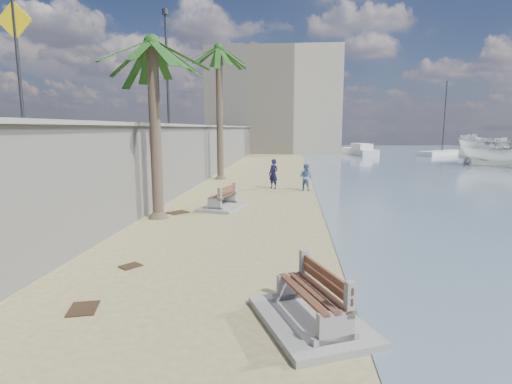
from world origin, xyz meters
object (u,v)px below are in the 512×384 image
object	(u,v)px
bench_far	(223,199)
palm_mid	(152,45)
palm_back	(219,50)
yacht_near	(498,157)
person_b	(306,176)
sailboat_west	(442,153)
bench_near	(312,301)
boat_cruiser	(511,149)
person_a	(273,172)
yacht_far	(359,152)

from	to	relation	value
bench_far	palm_mid	world-z (taller)	palm_mid
palm_back	yacht_near	distance (m)	33.52
person_b	sailboat_west	bearing A→B (deg)	-92.62
bench_near	palm_back	world-z (taller)	palm_back
palm_back	boat_cruiser	bearing A→B (deg)	24.22
person_a	boat_cruiser	size ratio (longest dim) A/B	0.48
bench_far	bench_near	bearing A→B (deg)	-71.51
yacht_near	yacht_far	size ratio (longest dim) A/B	1.56
boat_cruiser	yacht_far	bearing A→B (deg)	80.98
bench_near	palm_mid	distance (m)	11.31
palm_back	sailboat_west	xyz separation A→B (m)	(23.59, 26.02, -8.05)
palm_mid	palm_back	xyz separation A→B (m)	(0.25, 11.86, 1.99)
bench_near	sailboat_west	xyz separation A→B (m)	(18.38, 45.82, -0.13)
boat_cruiser	yacht_near	distance (m)	8.33
person_b	palm_back	bearing A→B (deg)	-10.69
palm_mid	boat_cruiser	xyz separation A→B (m)	(24.25, 22.66, -4.74)
palm_mid	person_a	world-z (taller)	palm_mid
bench_near	palm_mid	xyz separation A→B (m)	(-5.46, 7.93, 5.94)
palm_mid	bench_far	bearing A→B (deg)	43.95
bench_near	yacht_near	bearing A→B (deg)	60.66
person_b	yacht_near	world-z (taller)	person_b
palm_mid	yacht_far	xyz separation A→B (m)	(13.54, 38.01, -6.01)
bench_near	bench_far	world-z (taller)	bench_near
bench_near	sailboat_west	world-z (taller)	sailboat_west
yacht_far	sailboat_west	distance (m)	10.30
person_a	sailboat_west	bearing A→B (deg)	94.96
bench_far	palm_back	size ratio (longest dim) A/B	0.27
boat_cruiser	person_a	bearing A→B (deg)	172.19
bench_near	person_a	xyz separation A→B (m)	(-1.44, 15.84, 0.54)
bench_far	person_a	world-z (taller)	person_a
bench_near	palm_mid	size ratio (longest dim) A/B	0.38
yacht_near	sailboat_west	size ratio (longest dim) A/B	1.27
yacht_near	sailboat_west	bearing A→B (deg)	21.13
bench_near	yacht_near	distance (m)	43.98
palm_mid	yacht_far	size ratio (longest dim) A/B	0.97
person_b	sailboat_west	size ratio (longest dim) A/B	0.18
bench_near	boat_cruiser	distance (m)	35.91
yacht_far	bench_near	bearing A→B (deg)	155.98
bench_near	yacht_far	bearing A→B (deg)	80.03
palm_mid	sailboat_west	bearing A→B (deg)	57.82
bench_near	boat_cruiser	size ratio (longest dim) A/B	0.68
bench_near	boat_cruiser	world-z (taller)	boat_cruiser
bench_far	yacht_near	size ratio (longest dim) A/B	0.21
person_a	boat_cruiser	xyz separation A→B (m)	(20.23, 14.75, 0.66)
bench_far	boat_cruiser	size ratio (longest dim) A/B	0.63
yacht_far	palm_mid	bearing A→B (deg)	146.35
person_b	yacht_far	distance (m)	31.57
bench_near	yacht_far	xyz separation A→B (m)	(8.08, 45.94, -0.08)
person_a	yacht_far	xyz separation A→B (m)	(9.52, 30.11, -0.62)
person_a	person_b	distance (m)	1.88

